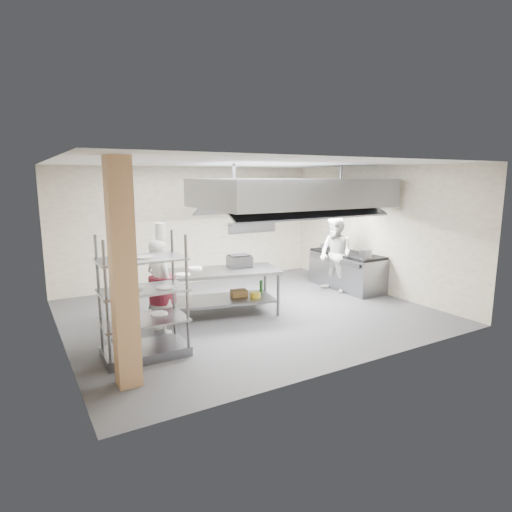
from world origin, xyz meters
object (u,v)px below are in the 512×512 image
pass_rack (143,297)px  griddle (240,261)px  cooking_range (346,271)px  chef_line (336,255)px  chef_head (160,286)px  island (218,292)px  chef_plating (122,287)px  stockpot (366,254)px

pass_rack → griddle: bearing=31.3°
cooking_range → chef_line: bearing=-164.5°
cooking_range → chef_head: (-4.98, -0.70, 0.42)m
island → griddle: size_ratio=5.26×
chef_line → chef_plating: size_ratio=0.94×
chef_plating → cooking_range: bearing=115.5°
chef_line → griddle: chef_line is taller
chef_line → chef_plating: 5.26m
island → pass_rack: (-1.85, -1.30, 0.50)m
stockpot → pass_rack: bearing=-171.3°
chef_head → chef_plating: (-0.70, -0.21, 0.11)m
stockpot → cooking_range: bearing=79.7°
chef_head → chef_line: chef_line is taller
chef_head → chef_line: 4.54m
pass_rack → island: bearing=36.2°
pass_rack → stockpot: (5.38, 0.82, 0.05)m
chef_head → griddle: (1.86, 0.51, 0.18)m
cooking_range → island: bearing=-175.4°
pass_rack → chef_plating: (-0.16, 0.69, 0.01)m
island → chef_plating: chef_plating is taller
chef_line → griddle: size_ratio=3.92×
cooking_range → chef_head: size_ratio=1.18×
pass_rack → cooking_range: size_ratio=0.95×
chef_head → chef_line: (4.50, 0.57, 0.06)m
island → cooking_range: 3.69m
griddle → chef_head: bearing=-159.8°
chef_line → stockpot: bearing=25.0°
chef_plating → chef_line: bearing=114.9°
stockpot → griddle: bearing=169.0°
chef_head → cooking_range: bearing=-102.2°
pass_rack → cooking_range: 5.77m
pass_rack → griddle: size_ratio=4.12×
griddle → chef_plating: bearing=-159.4°
island → pass_rack: pass_rack is taller
pass_rack → cooking_range: pass_rack is taller
chef_plating → island: bearing=123.4°
pass_rack → chef_head: pass_rack is taller
chef_line → stockpot: chef_line is taller
island → cooking_range: (3.67, 0.29, -0.04)m
cooking_range → chef_plating: 5.78m
pass_rack → chef_line: size_ratio=1.05×
cooking_range → griddle: griddle is taller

